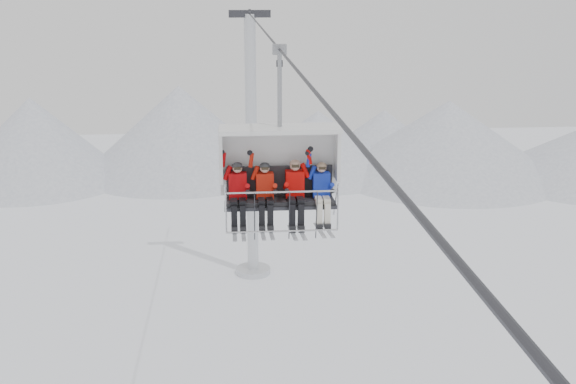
{
  "coord_description": "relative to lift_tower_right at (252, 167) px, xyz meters",
  "views": [
    {
      "loc": [
        -1.12,
        -13.37,
        14.62
      ],
      "look_at": [
        0.0,
        0.0,
        10.76
      ],
      "focal_mm": 45.0,
      "sensor_mm": 36.0,
      "label": 1
    }
  ],
  "objects": [
    {
      "name": "skier_far_right",
      "position": [
        0.92,
        -20.0,
        4.4
      ],
      "size": [
        0.38,
        1.69,
        1.53
      ],
      "color": "#142AAB",
      "rests_on": "chairlift_carrier"
    },
    {
      "name": "skier_center_left",
      "position": [
        -0.34,
        -20.0,
        4.41
      ],
      "size": [
        0.39,
        1.69,
        1.56
      ],
      "color": "#B51909",
      "rests_on": "chairlift_carrier"
    },
    {
      "name": "haul_cable",
      "position": [
        0.0,
        -22.0,
        7.52
      ],
      "size": [
        0.06,
        50.0,
        0.06
      ],
      "primitive_type": "cylinder",
      "rotation": [
        1.57,
        0.0,
        0.0
      ],
      "color": "#2E2E33",
      "rests_on": "lift_tower_left"
    },
    {
      "name": "lift_tower_right",
      "position": [
        0.0,
        0.0,
        0.0
      ],
      "size": [
        2.0,
        1.8,
        13.48
      ],
      "color": "silver",
      "rests_on": "ground"
    },
    {
      "name": "skier_far_left",
      "position": [
        -0.95,
        -20.0,
        4.42
      ],
      "size": [
        0.4,
        1.69,
        1.59
      ],
      "color": "#AB0508",
      "rests_on": "chairlift_carrier"
    },
    {
      "name": "chairlift_carrier",
      "position": [
        0.0,
        -19.68,
        4.96
      ],
      "size": [
        2.67,
        1.17,
        3.98
      ],
      "color": "black",
      "rests_on": "haul_cable"
    },
    {
      "name": "skier_center_right",
      "position": [
        0.33,
        -19.99,
        4.43
      ],
      "size": [
        0.41,
        1.69,
        1.63
      ],
      "color": "#C50704",
      "rests_on": "chairlift_carrier"
    },
    {
      "name": "ridgeline",
      "position": [
        -1.58,
        20.05,
        -2.94
      ],
      "size": [
        72.0,
        21.0,
        7.0
      ],
      "color": "silver",
      "rests_on": "ground"
    }
  ]
}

